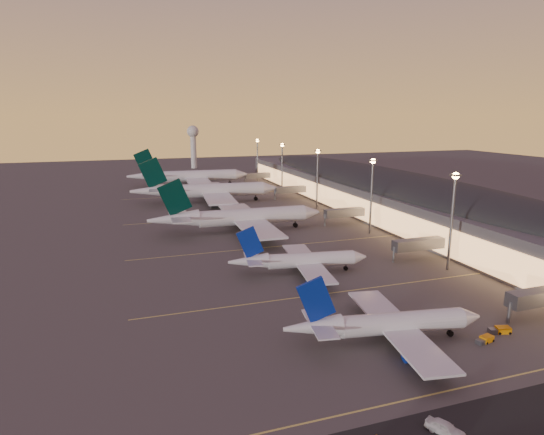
{
  "coord_description": "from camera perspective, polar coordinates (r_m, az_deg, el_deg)",
  "views": [
    {
      "loc": [
        -44.31,
        -93.65,
        39.88
      ],
      "look_at": [
        2.0,
        45.0,
        7.0
      ],
      "focal_mm": 30.0,
      "sensor_mm": 36.0,
      "label": 1
    }
  ],
  "objects": [
    {
      "name": "ground",
      "position": [
        111.02,
        6.46,
        -8.46
      ],
      "size": [
        700.0,
        700.0,
        0.0
      ],
      "primitive_type": "plane",
      "color": "#464341"
    },
    {
      "name": "airliner_narrow_south",
      "position": [
        85.82,
        14.03,
        -12.86
      ],
      "size": [
        37.2,
        33.55,
        13.29
      ],
      "rotation": [
        0.0,
        0.0,
        -0.15
      ],
      "color": "silver",
      "rests_on": "ground"
    },
    {
      "name": "airliner_narrow_north",
      "position": [
        117.67,
        3.43,
        -5.42
      ],
      "size": [
        36.58,
        32.98,
        13.07
      ],
      "rotation": [
        0.0,
        0.0,
        -0.15
      ],
      "color": "silver",
      "rests_on": "ground"
    },
    {
      "name": "airliner_wide_near",
      "position": [
        159.14,
        -4.27,
        0.01
      ],
      "size": [
        61.46,
        55.84,
        19.7
      ],
      "rotation": [
        0.0,
        0.0,
        -0.02
      ],
      "color": "silver",
      "rests_on": "ground"
    },
    {
      "name": "airliner_wide_mid",
      "position": [
        214.37,
        -8.25,
        3.35
      ],
      "size": [
        68.2,
        62.3,
        21.81
      ],
      "rotation": [
        0.0,
        0.0,
        -0.08
      ],
      "color": "silver",
      "rests_on": "ground"
    },
    {
      "name": "airliner_wide_far",
      "position": [
        267.29,
        -10.37,
        5.11
      ],
      "size": [
        68.62,
        62.63,
        21.95
      ],
      "rotation": [
        0.0,
        0.0,
        -0.07
      ],
      "color": "silver",
      "rests_on": "ground"
    },
    {
      "name": "terminal_building",
      "position": [
        199.57,
        13.96,
        3.34
      ],
      "size": [
        56.35,
        255.0,
        17.46
      ],
      "color": "#4A4A4F",
      "rests_on": "ground"
    },
    {
      "name": "light_masts",
      "position": [
        179.22,
        8.35,
        5.39
      ],
      "size": [
        2.2,
        217.2,
        25.9
      ],
      "color": "slate",
      "rests_on": "ground"
    },
    {
      "name": "radar_tower",
      "position": [
        358.25,
        -9.87,
        9.61
      ],
      "size": [
        9.0,
        9.0,
        32.5
      ],
      "color": "silver",
      "rests_on": "ground"
    },
    {
      "name": "lane_markings",
      "position": [
        146.34,
        -0.12,
        -3.13
      ],
      "size": [
        90.0,
        180.36,
        0.0
      ],
      "color": "#D8C659",
      "rests_on": "ground"
    },
    {
      "name": "baggage_tug_a",
      "position": [
        97.74,
        26.73,
        -12.5
      ],
      "size": [
        4.22,
        2.59,
        1.18
      ],
      "rotation": [
        0.0,
        0.0,
        -0.27
      ],
      "color": "orange",
      "rests_on": "ground"
    },
    {
      "name": "baggage_tug_b",
      "position": [
        92.92,
        25.17,
        -13.69
      ],
      "size": [
        3.86,
        2.21,
        1.08
      ],
      "rotation": [
        0.0,
        0.0,
        0.22
      ],
      "color": "orange",
      "rests_on": "ground"
    },
    {
      "name": "service_van_c",
      "position": [
        67.71,
        20.92,
        -23.46
      ],
      "size": [
        4.21,
        5.34,
        1.7
      ],
      "primitive_type": "imported",
      "rotation": [
        0.0,
        0.0,
        0.51
      ],
      "color": "silver",
      "rests_on": "ground"
    }
  ]
}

